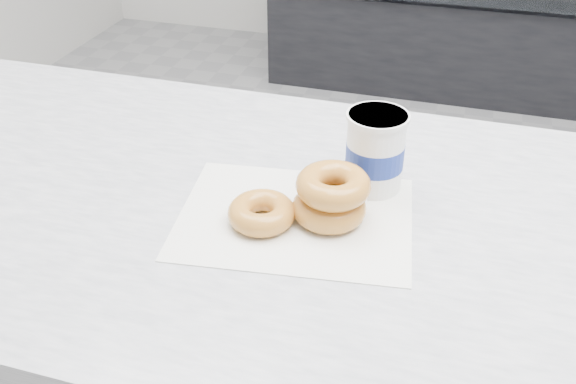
% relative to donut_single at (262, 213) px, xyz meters
% --- Properties ---
extents(ground, '(5.00, 5.00, 0.00)m').
position_rel_donut_single_xyz_m(ground, '(0.41, 0.65, -0.92)').
color(ground, gray).
rests_on(ground, ground).
extents(wax_paper, '(0.37, 0.30, 0.00)m').
position_rel_donut_single_xyz_m(wax_paper, '(0.04, 0.03, -0.02)').
color(wax_paper, white).
rests_on(wax_paper, counter).
extents(donut_single, '(0.13, 0.13, 0.03)m').
position_rel_donut_single_xyz_m(donut_single, '(0.00, 0.00, 0.00)').
color(donut_single, gold).
rests_on(donut_single, wax_paper).
extents(donut_stack, '(0.15, 0.15, 0.08)m').
position_rel_donut_single_xyz_m(donut_stack, '(0.09, 0.04, 0.02)').
color(donut_stack, gold).
rests_on(donut_stack, wax_paper).
extents(coffee_cup, '(0.12, 0.12, 0.13)m').
position_rel_donut_single_xyz_m(coffee_cup, '(0.14, 0.14, 0.05)').
color(coffee_cup, white).
rests_on(coffee_cup, counter).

